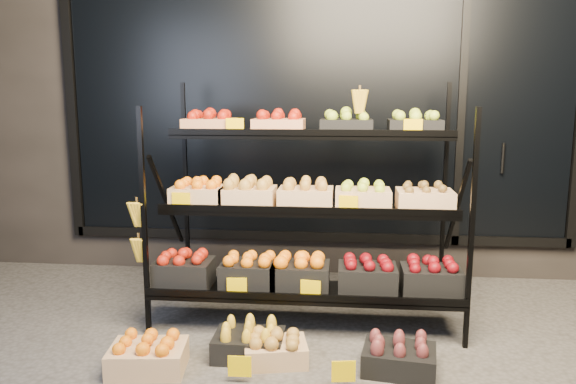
# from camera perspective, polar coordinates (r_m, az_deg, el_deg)

# --- Properties ---
(ground) EXTENTS (24.00, 24.00, 0.00)m
(ground) POSITION_cam_1_polar(r_m,az_deg,el_deg) (3.59, 1.27, -16.02)
(ground) COLOR #514F4C
(ground) RESTS_ON ground
(building) EXTENTS (6.00, 2.08, 3.50)m
(building) POSITION_cam_1_polar(r_m,az_deg,el_deg) (5.82, 3.38, 11.66)
(building) COLOR #2D2826
(building) RESTS_ON ground
(display_rack) EXTENTS (2.18, 1.02, 1.72)m
(display_rack) POSITION_cam_1_polar(r_m,az_deg,el_deg) (3.91, 1.82, -1.66)
(display_rack) COLOR black
(display_rack) RESTS_ON ground
(tag_floor_a) EXTENTS (0.13, 0.01, 0.12)m
(tag_floor_a) POSITION_cam_1_polar(r_m,az_deg,el_deg) (3.25, -4.93, -17.86)
(tag_floor_a) COLOR #E9BC00
(tag_floor_a) RESTS_ON ground
(tag_floor_b) EXTENTS (0.13, 0.01, 0.12)m
(tag_floor_b) POSITION_cam_1_polar(r_m,az_deg,el_deg) (3.20, 5.65, -18.31)
(tag_floor_b) COLOR #E9BC00
(tag_floor_b) RESTS_ON ground
(floor_crate_left) EXTENTS (0.46, 0.36, 0.21)m
(floor_crate_left) POSITION_cam_1_polar(r_m,az_deg,el_deg) (3.45, -14.06, -15.68)
(floor_crate_left) COLOR tan
(floor_crate_left) RESTS_ON ground
(floor_crate_midleft) EXTENTS (0.42, 0.31, 0.21)m
(floor_crate_midleft) POSITION_cam_1_polar(r_m,az_deg,el_deg) (3.52, -3.99, -14.88)
(floor_crate_midleft) COLOR black
(floor_crate_midleft) RESTS_ON ground
(floor_crate_midright) EXTENTS (0.41, 0.34, 0.19)m
(floor_crate_midright) POSITION_cam_1_polar(r_m,az_deg,el_deg) (3.45, -1.29, -15.57)
(floor_crate_midright) COLOR tan
(floor_crate_midright) RESTS_ON ground
(floor_crate_right) EXTENTS (0.45, 0.36, 0.20)m
(floor_crate_right) POSITION_cam_1_polar(r_m,az_deg,el_deg) (3.40, 11.24, -15.99)
(floor_crate_right) COLOR black
(floor_crate_right) RESTS_ON ground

